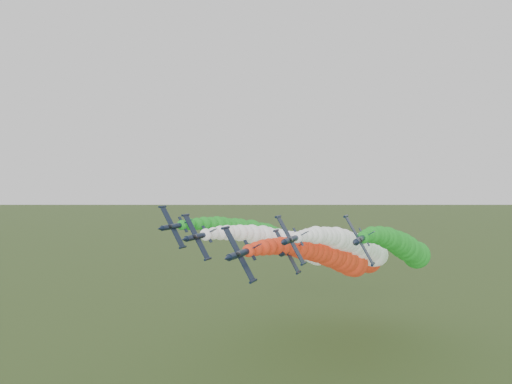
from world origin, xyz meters
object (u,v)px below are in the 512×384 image
jet_inner_left (296,245)px  jet_outer_left (272,237)px  jet_lead (334,257)px  jet_outer_right (404,247)px  jet_trail (354,255)px  jet_inner_right (359,247)px

jet_inner_left → jet_outer_left: bearing=165.1°
jet_lead → jet_inner_left: size_ratio=1.00×
jet_lead → jet_outer_right: 22.59m
jet_trail → jet_lead: bearing=-92.2°
jet_outer_right → jet_inner_left: bearing=-175.1°
jet_trail → jet_outer_left: bearing=-158.7°
jet_outer_right → jet_trail: 18.59m
jet_lead → jet_outer_left: 27.36m
jet_lead → jet_inner_right: bearing=68.6°
jet_lead → jet_trail: size_ratio=1.00×
jet_inner_right → jet_outer_right: size_ratio=0.99×
jet_outer_right → jet_outer_left: bearing=-179.5°
jet_inner_left → jet_trail: jet_inner_left is taller
jet_outer_left → jet_trail: 26.06m
jet_inner_right → jet_trail: jet_inner_right is taller
jet_inner_left → jet_outer_right: jet_outer_right is taller
jet_outer_left → jet_trail: bearing=21.3°
jet_inner_left → jet_outer_left: size_ratio=1.01×
jet_lead → jet_inner_right: size_ratio=1.00×
jet_lead → jet_inner_left: 18.94m
jet_outer_left → jet_outer_right: size_ratio=0.99×
jet_inner_right → jet_outer_left: 27.63m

